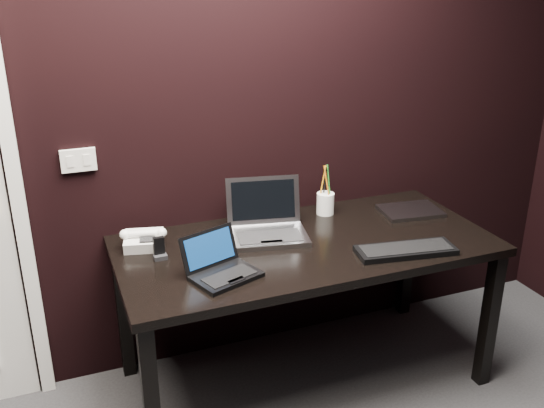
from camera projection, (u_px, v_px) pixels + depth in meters
name	position (u px, v px, depth m)	size (l,w,h in m)	color
wall_back	(213.00, 107.00, 2.79)	(4.00, 4.00, 0.00)	black
wall_switch	(78.00, 160.00, 2.63)	(0.15, 0.02, 0.10)	silver
desk	(306.00, 257.00, 2.78)	(1.70, 0.80, 0.74)	black
netbook	(221.00, 268.00, 2.44)	(0.32, 0.30, 0.17)	black
silver_laptop	(267.00, 226.00, 2.80)	(0.41, 0.38, 0.24)	#A1A1A6
ext_keyboard	(406.00, 250.00, 2.64)	(0.45, 0.22, 0.03)	black
closed_laptop	(410.00, 211.00, 3.07)	(0.32, 0.25, 0.02)	gray
desk_phone	(144.00, 240.00, 2.68)	(0.21, 0.19, 0.10)	silver
mobile_phone	(159.00, 251.00, 2.58)	(0.06, 0.05, 0.10)	black
pen_cup	(325.00, 203.00, 3.04)	(0.11, 0.11, 0.26)	white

